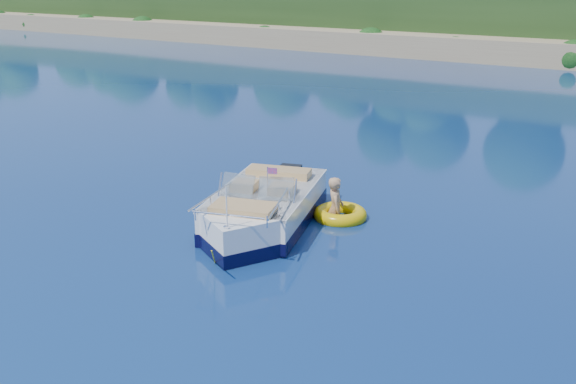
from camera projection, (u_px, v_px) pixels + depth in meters
name	position (u px, v px, depth m)	size (l,w,h in m)	color
ground	(140.00, 295.00, 11.39)	(160.00, 160.00, 0.00)	#0B1C4F
motorboat	(262.00, 212.00, 14.34)	(2.98, 5.37, 1.85)	white
tow_tube	(340.00, 215.00, 14.98)	(1.51, 1.51, 0.33)	#E2B507
boy	(335.00, 218.00, 15.01)	(0.59, 0.38, 1.61)	tan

